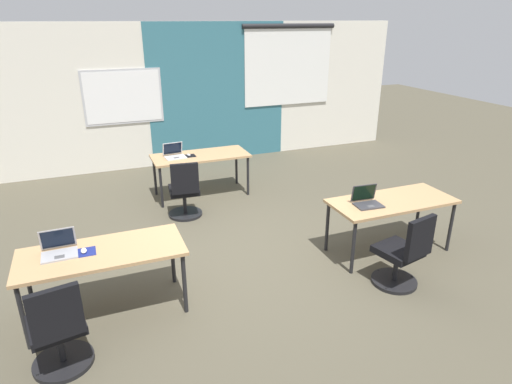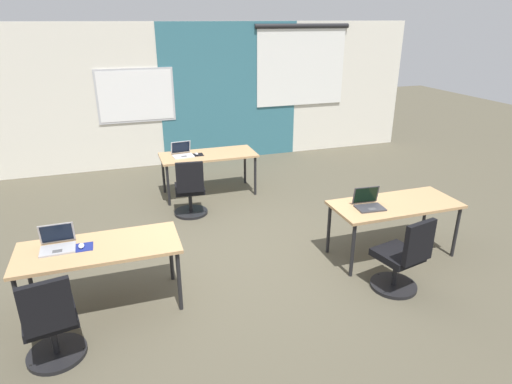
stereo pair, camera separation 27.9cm
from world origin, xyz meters
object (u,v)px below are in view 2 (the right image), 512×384
Objects in this scene: laptop_far_left at (182,153)px; desk_far_center at (208,157)px; desk_near_left at (99,252)px; laptop_near_left_end at (57,244)px; mouse_near_left_end at (81,246)px; desk_near_right at (395,207)px; chair_far_left at (190,193)px; laptop_near_right_inner at (369,203)px; chair_near_left_end at (51,326)px; mouse_far_left at (196,154)px; chair_near_right_inner at (402,261)px.

desk_far_center is at bearing -8.96° from laptop_far_left.
desk_near_left is 4.77× the size of laptop_near_left_end.
desk_far_center is 15.88× the size of mouse_near_left_end.
desk_near_right is 3.00m from chair_far_left.
laptop_near_left_end is at bearing -177.00° from laptop_near_right_inner.
laptop_near_left_end is at bearing 178.65° from desk_near_right.
laptop_near_left_end is (-2.13, -2.71, 0.11)m from desk_far_center.
chair_near_left_end is (-0.27, -0.72, -0.36)m from mouse_near_left_end.
laptop_far_left is at bearing -86.69° from chair_far_left.
chair_far_left is at bearing 137.00° from laptop_near_right_inner.
laptop_near_left_end is at bearing -126.94° from laptop_far_left.
chair_far_left is at bearing -109.00° from mouse_far_left.
desk_far_center is (-1.75, 2.80, 0.00)m from desk_near_right.
chair_far_left is 2.74× the size of laptop_near_left_end.
laptop_near_right_inner is 0.83m from chair_near_right_inner.
laptop_near_right_inner is 3.50m from laptop_near_left_end.
desk_near_left is at bearing -175.51° from laptop_near_right_inner.
desk_near_left is 0.41m from laptop_near_left_end.
laptop_near_right_inner is at bearing 138.91° from chair_far_left.
chair_near_left_end is at bearing -169.97° from desk_near_right.
desk_near_right is at bearing 179.68° from chair_near_left_end.
chair_near_right_inner is (1.37, -3.53, -0.28)m from desk_far_center.
chair_near_right_inner reaches higher than mouse_far_left.
laptop_near_right_inner is 0.99× the size of laptop_far_left.
mouse_near_left_end is at bearing -124.60° from desk_far_center.
chair_near_right_inner is at bearing 130.44° from chair_far_left.
laptop_near_right_inner is at bearing -0.52° from mouse_near_left_end.
laptop_near_right_inner is 3.35m from laptop_far_left.
chair_near_left_end is at bearing -121.97° from desk_far_center.
laptop_near_right_inner is 3.30× the size of mouse_far_left.
desk_near_left is at bearing -10.01° from mouse_near_left_end.
desk_near_left is 15.88× the size of mouse_near_left_end.
chair_far_left is 1.00× the size of chair_near_left_end.
chair_far_left is (-1.83, 2.00, -0.39)m from laptop_near_right_inner.
laptop_near_right_inner is 0.38× the size of chair_near_right_inner.
desk_far_center is 1.74× the size of chair_near_left_end.
mouse_far_left reaches higher than desk_far_center.
chair_near_right_inner is 1.00× the size of chair_far_left.
desk_near_left is 3.12m from laptop_far_left.
laptop_near_left_end is (-1.94, -2.71, 0.03)m from mouse_far_left.
desk_near_right is 1.74× the size of chair_near_left_end.
chair_near_right_inner is 3.62m from laptop_near_left_end.
desk_far_center is 0.21m from mouse_far_left.
chair_far_left is 3.19m from chair_near_left_end.
desk_far_center is 3.45m from laptop_near_left_end.
desk_near_right is 4.51× the size of laptop_far_left.
desk_far_center is 1.74× the size of chair_near_right_inner.
desk_near_left is 1.00× the size of desk_far_center.
desk_far_center is at bearing 50.65° from laptop_near_left_end.
chair_near_left_end is at bearing -121.48° from laptop_far_left.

